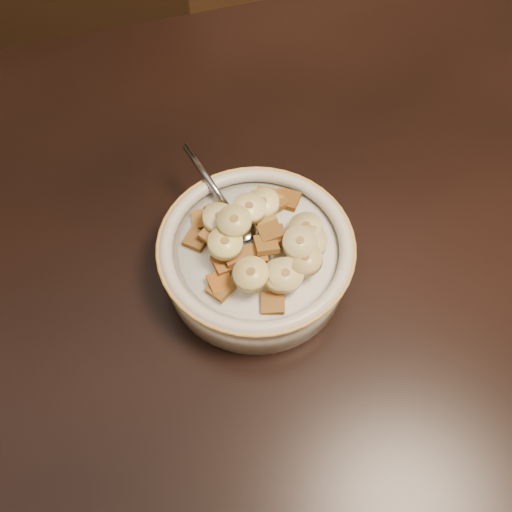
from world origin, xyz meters
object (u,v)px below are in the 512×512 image
object	(u,v)px
table	(83,363)
cereal_bowl	(256,261)
spoon	(240,226)
chair	(91,116)

from	to	relation	value
table	cereal_bowl	distance (m)	0.19
cereal_bowl	spoon	size ratio (longest dim) A/B	4.17
spoon	table	bearing A→B (deg)	3.62
chair	cereal_bowl	size ratio (longest dim) A/B	5.90
cereal_bowl	spoon	world-z (taller)	spoon
chair	spoon	distance (m)	0.57
cereal_bowl	table	bearing A→B (deg)	-169.66
chair	cereal_bowl	world-z (taller)	chair
cereal_bowl	spoon	distance (m)	0.04
chair	cereal_bowl	bearing A→B (deg)	-58.12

